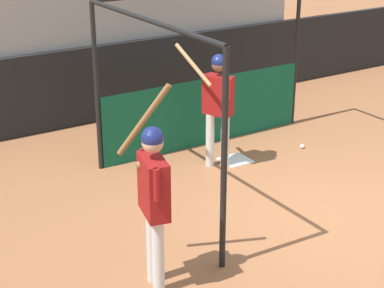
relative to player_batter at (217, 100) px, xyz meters
name	(u,v)px	position (x,y,z in m)	size (l,w,h in m)	color
ground_plane	(341,216)	(0.46, -2.23, -1.07)	(60.00, 60.00, 0.00)	#935B38
outfield_wall	(152,75)	(0.46, 2.86, -0.36)	(24.00, 0.12, 1.40)	black
bleacher_section	(103,5)	(0.46, 4.92, 0.67)	(6.50, 4.00, 3.48)	#9E9E99
batting_cage	(226,89)	(0.36, 0.30, 0.03)	(3.90, 3.32, 2.58)	black
home_plate	(235,160)	(0.36, 0.00, -1.06)	(0.44, 0.44, 0.02)	white
player_batter	(217,100)	(0.00, 0.00, 0.00)	(0.66, 0.75, 1.90)	silver
player_waiting	(153,192)	(-2.38, -2.30, 0.06)	(0.52, 0.88, 2.18)	silver
baseball	(302,146)	(1.60, -0.18, -1.03)	(0.07, 0.07, 0.07)	white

